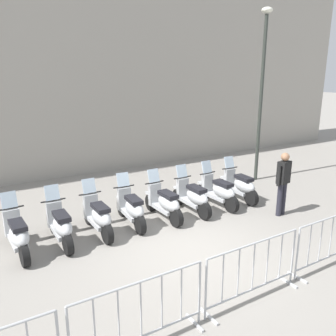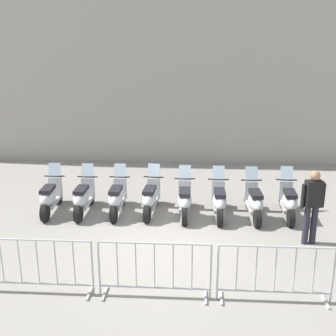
{
  "view_description": "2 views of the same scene",
  "coord_description": "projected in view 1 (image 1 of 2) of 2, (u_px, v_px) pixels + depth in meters",
  "views": [
    {
      "loc": [
        -3.52,
        -5.71,
        3.71
      ],
      "look_at": [
        0.65,
        2.19,
        1.27
      ],
      "focal_mm": 36.91,
      "sensor_mm": 36.0,
      "label": 1
    },
    {
      "loc": [
        1.11,
        -8.14,
        4.28
      ],
      "look_at": [
        -0.1,
        1.88,
        1.29
      ],
      "focal_mm": 43.56,
      "sensor_mm": 36.0,
      "label": 2
    }
  ],
  "objects": [
    {
      "name": "ground_plane",
      "position": [
        189.0,
        252.0,
        7.44
      ],
      "size": [
        120.0,
        120.0,
        0.0
      ],
      "primitive_type": "plane",
      "color": "gray"
    },
    {
      "name": "motorcycle_0",
      "position": [
        17.0,
        235.0,
        7.23
      ],
      "size": [
        0.58,
        1.73,
        1.24
      ],
      "color": "black",
      "rests_on": "ground"
    },
    {
      "name": "motorcycle_1",
      "position": [
        60.0,
        225.0,
        7.68
      ],
      "size": [
        0.56,
        1.73,
        1.24
      ],
      "color": "black",
      "rests_on": "ground"
    },
    {
      "name": "motorcycle_2",
      "position": [
        98.0,
        217.0,
        8.15
      ],
      "size": [
        0.56,
        1.73,
        1.24
      ],
      "color": "black",
      "rests_on": "ground"
    },
    {
      "name": "motorcycle_3",
      "position": [
        132.0,
        208.0,
        8.64
      ],
      "size": [
        0.56,
        1.72,
        1.24
      ],
      "color": "black",
      "rests_on": "ground"
    },
    {
      "name": "motorcycle_4",
      "position": [
        165.0,
        203.0,
        9.01
      ],
      "size": [
        0.56,
        1.73,
        1.24
      ],
      "color": "black",
      "rests_on": "ground"
    },
    {
      "name": "motorcycle_5",
      "position": [
        193.0,
        197.0,
        9.45
      ],
      "size": [
        0.56,
        1.73,
        1.24
      ],
      "color": "black",
      "rests_on": "ground"
    },
    {
      "name": "motorcycle_6",
      "position": [
        219.0,
        191.0,
        9.89
      ],
      "size": [
        0.57,
        1.73,
        1.24
      ],
      "color": "black",
      "rests_on": "ground"
    },
    {
      "name": "motorcycle_7",
      "position": [
        240.0,
        186.0,
        10.41
      ],
      "size": [
        0.56,
        1.72,
        1.24
      ],
      "color": "black",
      "rests_on": "ground"
    },
    {
      "name": "barrier_segment_1",
      "position": [
        141.0,
        316.0,
        4.71
      ],
      "size": [
        2.0,
        0.55,
        1.07
      ],
      "color": "#B2B5B7",
      "rests_on": "ground"
    },
    {
      "name": "barrier_segment_2",
      "position": [
        253.0,
        272.0,
        5.75
      ],
      "size": [
        2.0,
        0.55,
        1.07
      ],
      "color": "#B2B5B7",
      "rests_on": "ground"
    },
    {
      "name": "barrier_segment_3",
      "position": [
        330.0,
        241.0,
        6.8
      ],
      "size": [
        2.0,
        0.55,
        1.07
      ],
      "color": "#B2B5B7",
      "rests_on": "ground"
    },
    {
      "name": "street_lamp",
      "position": [
        262.0,
        81.0,
        11.63
      ],
      "size": [
        0.36,
        0.36,
        5.78
      ],
      "color": "#2D332D",
      "rests_on": "ground"
    },
    {
      "name": "officer_mid_plaza",
      "position": [
        283.0,
        180.0,
        9.16
      ],
      "size": [
        0.54,
        0.3,
        1.73
      ],
      "color": "#23232D",
      "rests_on": "ground"
    }
  ]
}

